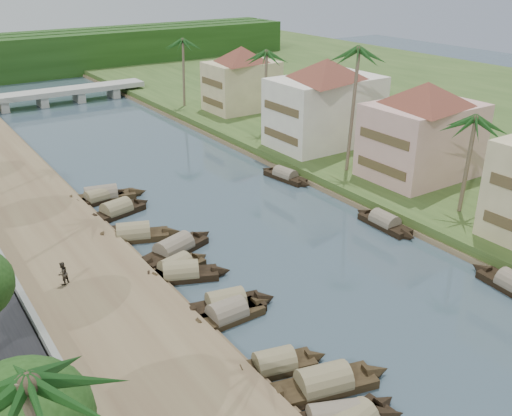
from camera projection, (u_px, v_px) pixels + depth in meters
ground at (374, 306)px, 39.21m from camera, size 220.00×220.00×0.00m
left_bank at (55, 249)px, 46.04m from camera, size 10.00×180.00×0.80m
right_bank at (369, 166)px, 63.88m from camera, size 16.00×180.00×1.20m
treeline at (17, 57)px, 113.53m from camera, size 120.00×14.00×8.00m
bridge at (60, 93)px, 93.18m from camera, size 28.00×4.00×2.40m
building_mid at (423, 129)px, 57.60m from camera, size 14.11×14.11×9.70m
building_far at (325, 101)px, 67.62m from camera, size 15.59×15.59×10.20m
building_distant at (242, 78)px, 83.52m from camera, size 12.62×12.62×9.20m
sampan_2 at (323, 384)px, 31.45m from camera, size 8.58×3.74×2.22m
sampan_4 at (274, 365)px, 32.93m from camera, size 6.90×3.12×1.96m
sampan_5 at (226, 306)px, 38.52m from camera, size 7.52×3.40×2.32m
sampan_6 at (227, 315)px, 37.56m from camera, size 7.05×1.92×2.12m
sampan_7 at (181, 274)px, 42.41m from camera, size 7.66×4.46×2.06m
sampan_8 at (176, 269)px, 43.16m from camera, size 6.79×3.14×2.07m
sampan_9 at (174, 249)px, 46.00m from camera, size 8.86×4.36×2.22m
sampan_10 at (134, 235)px, 48.39m from camera, size 8.21×4.60×2.24m
sampan_11 at (117, 211)px, 52.96m from camera, size 7.71×3.40×2.17m
sampan_12 at (101, 196)px, 56.31m from camera, size 9.26×3.76×2.17m
sampan_13 at (98, 198)px, 55.79m from camera, size 7.04×2.24×1.94m
sampan_15 at (385, 223)px, 50.63m from camera, size 1.78×7.31×1.99m
sampan_16 at (285, 176)px, 61.52m from camera, size 2.49×7.48×1.85m
canoe_1 at (326, 389)px, 31.55m from camera, size 5.44×1.58×0.87m
canoe_2 at (118, 229)px, 50.25m from camera, size 5.42×2.79×0.80m
palm_1 at (474, 120)px, 47.81m from camera, size 3.20×3.20×10.04m
palm_2 at (355, 53)px, 56.13m from camera, size 3.20×3.20×14.15m
palm_3 at (265, 54)px, 70.55m from camera, size 3.20×3.20×11.71m
palm_4 at (51, 381)px, 15.95m from camera, size 3.20×3.20×11.51m
palm_7 at (182, 42)px, 83.80m from camera, size 3.20×3.20×11.32m
tree_6 at (351, 96)px, 71.05m from camera, size 3.99×3.99×6.74m
person_far at (63, 273)px, 40.06m from camera, size 1.05×0.99×1.71m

